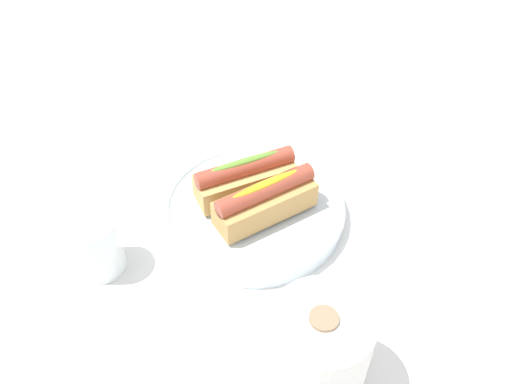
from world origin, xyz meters
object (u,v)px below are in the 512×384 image
Objects in this scene: water_glass at (97,249)px; paper_towel_roll at (319,352)px; hotdog_back at (265,200)px; serving_bowl at (256,208)px; hotdog_front at (247,177)px.

water_glass is 0.67× the size of paper_towel_roll.
water_glass is at bearing -7.55° from hotdog_back.
hotdog_front is (0.00, -0.03, 0.04)m from serving_bowl.
serving_bowl is 2.04× the size of paper_towel_roll.
hotdog_front is 1.13× the size of paper_towel_roll.
paper_towel_roll is (0.05, 0.30, 0.01)m from hotdog_front.
hotdog_back reaches higher than serving_bowl.
serving_bowl is at bearing 179.05° from water_glass.
hotdog_front and hotdog_back have the same top height.
hotdog_back is (-0.00, 0.03, 0.04)m from serving_bowl.
water_glass is at bearing 5.75° from hotdog_front.
hotdog_back reaches higher than water_glass.
serving_bowl is 0.24m from water_glass.
water_glass is (0.24, -0.00, 0.02)m from serving_bowl.
water_glass reaches higher than serving_bowl.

